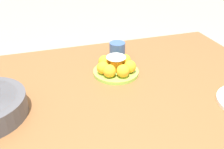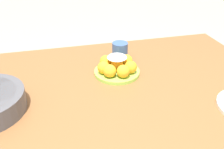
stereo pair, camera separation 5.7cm
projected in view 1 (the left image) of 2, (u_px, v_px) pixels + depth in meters
name	position (u px, v px, depth m)	size (l,w,h in m)	color
dining_table	(108.00, 108.00, 1.14)	(1.55, 1.02, 0.75)	brown
cake_plate	(116.00, 67.00, 1.22)	(0.21, 0.21, 0.10)	#99CC4C
cup_near	(117.00, 51.00, 1.36)	(0.08, 0.08, 0.09)	#38568E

